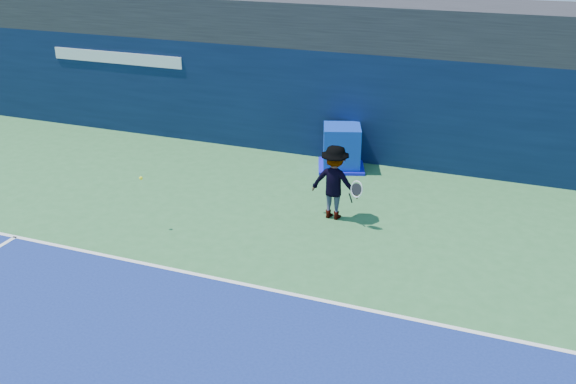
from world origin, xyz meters
name	(u,v)px	position (x,y,z in m)	size (l,w,h in m)	color
ground	(138,380)	(0.00, 0.00, 0.00)	(80.00, 80.00, 0.00)	#316D39
baseline	(226,281)	(0.00, 3.00, 0.01)	(24.00, 0.10, 0.01)	white
stadium_band	(355,21)	(0.00, 11.50, 3.60)	(36.00, 3.00, 1.20)	black
back_wall_assembly	(342,103)	(0.00, 10.50, 1.50)	(36.00, 1.03, 3.00)	#091633
equipment_cart	(342,149)	(0.33, 9.45, 0.53)	(1.54, 1.54, 1.17)	#0C2DAA
tennis_player	(335,182)	(1.07, 6.39, 0.86)	(1.32, 0.75, 1.71)	silver
tennis_ball	(141,178)	(-2.64, 4.38, 1.18)	(0.08, 0.08, 0.08)	yellow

